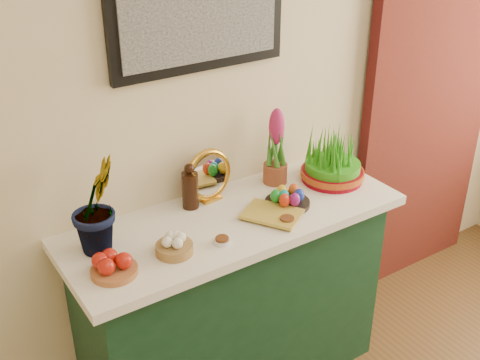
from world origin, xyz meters
The scene contains 13 objects.
sideboard centered at (-0.10, 2.00, 0.42)m, with size 1.30×0.45×0.85m, color #143822.
tablecloth centered at (-0.10, 2.00, 0.87)m, with size 1.40×0.55×0.04m, color white.
hyacinth_green centered at (-0.63, 2.08, 1.13)m, with size 0.24×0.20×0.47m, color #357925.
apple_bowl centered at (-0.65, 1.90, 0.92)m, with size 0.21×0.21×0.08m.
garlic_basket centered at (-0.42, 1.90, 0.92)m, with size 0.15×0.15×0.08m.
vinegar_cruet centered at (-0.21, 2.15, 0.98)m, with size 0.07×0.07×0.20m.
mirror centered at (-0.11, 2.17, 1.00)m, with size 0.23×0.08×0.23m.
book centered at (-0.05, 1.86, 0.90)m, with size 0.15×0.22×0.03m, color #B29433.
spice_dish_left centered at (-0.25, 1.86, 0.90)m, with size 0.06×0.06×0.03m.
spice_dish_right centered at (0.04, 1.83, 0.90)m, with size 0.07×0.07×0.03m.
egg_plate centered at (0.13, 1.95, 0.92)m, with size 0.22×0.22×0.08m.
hyacinth_pink centered at (0.21, 2.14, 1.05)m, with size 0.11×0.11×0.35m.
wheatgrass_sabzeh centered at (0.43, 2.02, 0.99)m, with size 0.28×0.28×0.23m.
Camera 1 is at (-1.22, 0.26, 2.13)m, focal length 45.00 mm.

